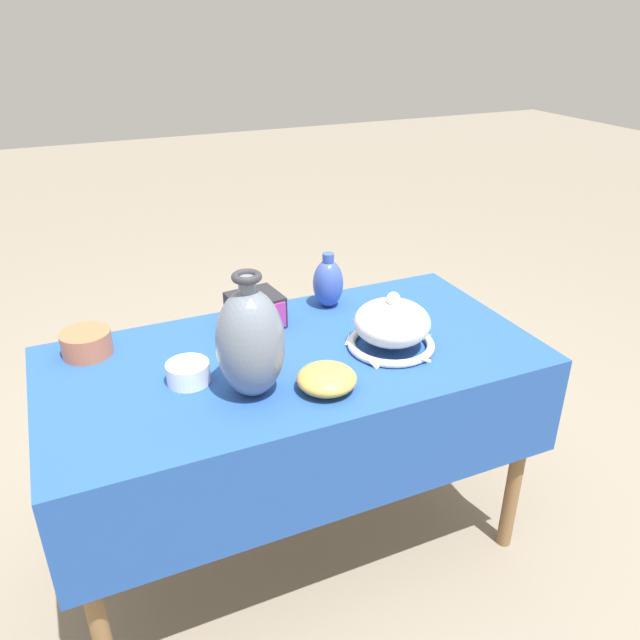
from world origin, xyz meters
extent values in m
plane|color=gray|center=(0.00, 0.00, 0.00)|extent=(14.00, 14.00, 0.00)
cylinder|color=olive|center=(-0.59, -0.26, 0.32)|extent=(0.04, 0.04, 0.65)
cylinder|color=olive|center=(0.59, -0.26, 0.32)|extent=(0.04, 0.04, 0.65)
cylinder|color=olive|center=(-0.59, 0.26, 0.32)|extent=(0.04, 0.04, 0.65)
cylinder|color=olive|center=(0.59, 0.26, 0.32)|extent=(0.04, 0.04, 0.65)
cube|color=olive|center=(0.00, 0.00, 0.66)|extent=(1.29, 0.63, 0.03)
cube|color=#234C9E|center=(0.00, 0.00, 0.68)|extent=(1.31, 0.65, 0.01)
cube|color=#234C9E|center=(0.00, -0.33, 0.54)|extent=(1.31, 0.01, 0.29)
ellipsoid|color=slate|center=(-0.16, -0.14, 0.82)|extent=(0.16, 0.16, 0.27)
cylinder|color=slate|center=(-0.16, -0.14, 0.97)|extent=(0.04, 0.04, 0.04)
torus|color=#2D2D33|center=(-0.16, -0.14, 0.98)|extent=(0.07, 0.07, 0.02)
torus|color=white|center=(0.25, -0.08, 0.69)|extent=(0.24, 0.24, 0.02)
ellipsoid|color=white|center=(0.25, -0.08, 0.76)|extent=(0.21, 0.21, 0.12)
sphere|color=white|center=(0.25, -0.08, 0.83)|extent=(0.04, 0.04, 0.04)
cone|color=white|center=(0.37, -0.08, 0.69)|extent=(0.01, 0.04, 0.03)
cone|color=white|center=(0.29, 0.04, 0.69)|extent=(0.04, 0.02, 0.03)
cone|color=white|center=(0.16, -0.01, 0.69)|extent=(0.03, 0.04, 0.03)
cone|color=white|center=(0.16, -0.15, 0.69)|extent=(0.03, 0.04, 0.03)
cone|color=white|center=(0.29, -0.19, 0.69)|extent=(0.04, 0.02, 0.03)
cube|color=#232328|center=(-0.04, 0.20, 0.73)|extent=(0.16, 0.15, 0.09)
cube|color=#B23384|center=(-0.03, 0.13, 0.73)|extent=(0.12, 0.02, 0.08)
cylinder|color=#BC6642|center=(-0.50, 0.22, 0.72)|extent=(0.13, 0.13, 0.07)
ellipsoid|color=#3851A8|center=(0.21, 0.23, 0.76)|extent=(0.09, 0.09, 0.15)
cylinder|color=#3851A8|center=(0.21, 0.23, 0.84)|extent=(0.04, 0.04, 0.03)
cylinder|color=white|center=(-0.29, -0.03, 0.71)|extent=(0.11, 0.11, 0.05)
ellipsoid|color=gold|center=(0.01, -0.19, 0.71)|extent=(0.15, 0.15, 0.06)
camera|label=1|loc=(-0.52, -1.35, 1.51)|focal=35.00mm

